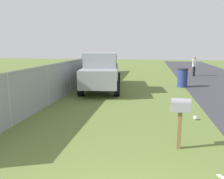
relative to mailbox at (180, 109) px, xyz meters
name	(u,v)px	position (x,y,z in m)	size (l,w,h in m)	color
mailbox	(180,109)	(0.00, 0.00, 0.00)	(0.22, 0.45, 1.25)	brown
pickup_truck	(102,70)	(7.15, 3.44, 0.12)	(5.78, 2.63, 2.09)	#93999E
trash_bin	(183,78)	(8.81, -1.18, -0.42)	(0.61, 0.61, 1.12)	navy
pedestrian	(194,65)	(14.25, -2.77, -0.07)	(0.40, 0.42, 1.60)	black
fence_section	(78,73)	(7.29, 4.89, -0.07)	(18.64, 0.07, 1.70)	#9EA3A8
litter_wrapper_far_scatter	(220,176)	(-1.13, -0.65, -0.98)	(0.12, 0.08, 0.01)	silver
litter_bag_near_hydrant	(195,118)	(2.36, -0.81, -0.92)	(0.14, 0.14, 0.14)	silver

